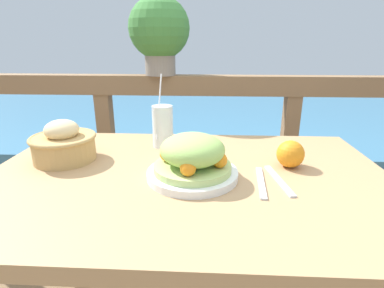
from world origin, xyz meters
TOP-DOWN VIEW (x-y plane):
  - patio_table at (0.00, 0.00)m, footprint 1.11×0.74m
  - railing_fence at (0.00, 0.67)m, footprint 2.80×0.08m
  - sea_backdrop at (0.00, 3.17)m, footprint 12.00×4.00m
  - salad_plate at (0.02, -0.02)m, footprint 0.24×0.24m
  - drink_glass at (-0.10, 0.23)m, footprint 0.07×0.08m
  - bread_basket at (-0.38, 0.09)m, footprint 0.19×0.19m
  - potted_plant at (-0.17, 0.67)m, footprint 0.27×0.27m
  - fork at (0.19, -0.04)m, footprint 0.03×0.18m
  - knife at (0.24, -0.03)m, footprint 0.04×0.18m
  - orange_near_basket at (0.29, 0.07)m, footprint 0.08×0.08m

SIDE VIEW (x-z plane):
  - sea_backdrop at x=0.00m, z-range 0.00..0.35m
  - patio_table at x=0.00m, z-range 0.27..1.05m
  - railing_fence at x=0.00m, z-range 0.22..1.18m
  - fork at x=0.19m, z-range 0.77..0.78m
  - knife at x=0.24m, z-range 0.77..0.78m
  - orange_near_basket at x=0.29m, z-range 0.77..0.85m
  - salad_plate at x=0.02m, z-range 0.76..0.89m
  - bread_basket at x=-0.38m, z-range 0.76..0.89m
  - drink_glass at x=-0.10m, z-range 0.72..0.97m
  - potted_plant at x=-0.17m, z-range 0.99..1.33m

